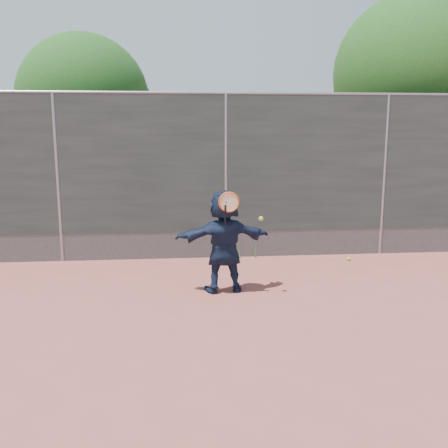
{
  "coord_description": "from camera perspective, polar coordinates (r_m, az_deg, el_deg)",
  "views": [
    {
      "loc": [
        -0.89,
        -5.57,
        2.38
      ],
      "look_at": [
        -0.22,
        1.52,
        1.01
      ],
      "focal_mm": 40.0,
      "sensor_mm": 36.0,
      "label": 1
    }
  ],
  "objects": [
    {
      "name": "ground",
      "position": [
        6.12,
        3.48,
        -12.05
      ],
      "size": [
        80.0,
        80.0,
        0.0
      ],
      "primitive_type": "plane",
      "color": "#9E4C42",
      "rests_on": "ground"
    },
    {
      "name": "player",
      "position": [
        7.31,
        0.0,
        -1.95
      ],
      "size": [
        1.45,
        0.6,
        1.52
      ],
      "primitive_type": "imported",
      "rotation": [
        0.0,
        0.0,
        3.25
      ],
      "color": "#142139",
      "rests_on": "ground"
    },
    {
      "name": "ball_ground",
      "position": [
        9.43,
        14.07,
        -3.88
      ],
      "size": [
        0.07,
        0.07,
        0.07
      ],
      "primitive_type": "sphere",
      "color": "#A3D12E",
      "rests_on": "ground"
    },
    {
      "name": "fence",
      "position": [
        9.15,
        0.21,
        5.85
      ],
      "size": [
        20.0,
        0.06,
        3.03
      ],
      "color": "#38423D",
      "rests_on": "ground"
    },
    {
      "name": "swing_action",
      "position": [
        7.02,
        0.91,
        2.18
      ],
      "size": [
        0.64,
        0.13,
        0.51
      ],
      "color": "#E05C15",
      "rests_on": "ground"
    },
    {
      "name": "tree_right",
      "position": [
        12.67,
        21.51,
        15.15
      ],
      "size": [
        3.78,
        3.6,
        5.39
      ],
      "color": "#382314",
      "rests_on": "ground"
    },
    {
      "name": "tree_left",
      "position": [
        12.29,
        -14.96,
        13.1
      ],
      "size": [
        3.15,
        3.0,
        4.53
      ],
      "color": "#382314",
      "rests_on": "ground"
    },
    {
      "name": "weed_clump",
      "position": [
        9.31,
        2.08,
        -3.12
      ],
      "size": [
        0.68,
        0.07,
        0.3
      ],
      "color": "#387226",
      "rests_on": "ground"
    }
  ]
}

